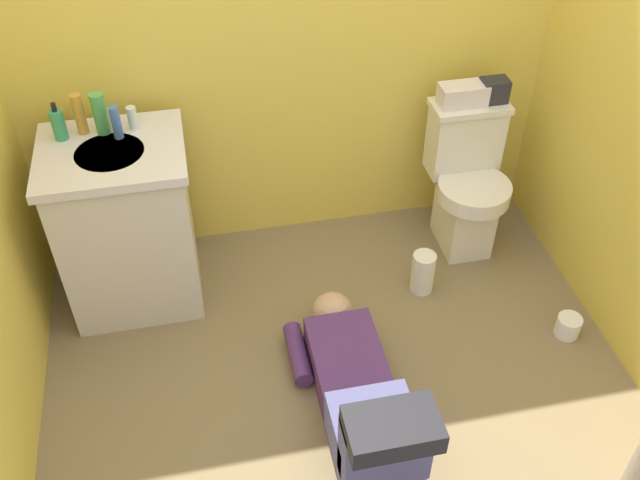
{
  "coord_description": "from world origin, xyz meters",
  "views": [
    {
      "loc": [
        -0.46,
        -1.81,
        2.44
      ],
      "look_at": [
        0.0,
        0.39,
        0.45
      ],
      "focal_mm": 39.7,
      "sensor_mm": 36.0,
      "label": 1
    }
  ],
  "objects_px": {
    "toiletry_bag": "(494,90)",
    "bottle_amber": "(79,114)",
    "vanity_cabinet": "(127,225)",
    "toilet_paper_roll": "(568,326)",
    "tissue_box": "(463,95)",
    "bottle_green": "(100,114)",
    "paper_towel_roll": "(423,272)",
    "bottle_blue": "(116,122)",
    "toilet": "(466,181)",
    "soap_dispenser": "(59,124)",
    "faucet": "(107,120)",
    "bottle_clear": "(132,118)",
    "person_plumber": "(360,394)"
  },
  "relations": [
    {
      "from": "toiletry_bag",
      "to": "bottle_amber",
      "type": "distance_m",
      "value": 1.83
    },
    {
      "from": "vanity_cabinet",
      "to": "toilet_paper_roll",
      "type": "xyz_separation_m",
      "value": [
        1.87,
        -0.67,
        -0.37
      ]
    },
    {
      "from": "tissue_box",
      "to": "bottle_green",
      "type": "bearing_deg",
      "value": -179.33
    },
    {
      "from": "bottle_green",
      "to": "paper_towel_roll",
      "type": "bearing_deg",
      "value": -16.3
    },
    {
      "from": "vanity_cabinet",
      "to": "toiletry_bag",
      "type": "xyz_separation_m",
      "value": [
        1.72,
        0.15,
        0.39
      ]
    },
    {
      "from": "toiletry_bag",
      "to": "bottle_blue",
      "type": "distance_m",
      "value": 1.69
    },
    {
      "from": "toiletry_bag",
      "to": "bottle_green",
      "type": "bearing_deg",
      "value": -179.39
    },
    {
      "from": "bottle_blue",
      "to": "paper_towel_roll",
      "type": "height_order",
      "value": "bottle_blue"
    },
    {
      "from": "bottle_blue",
      "to": "paper_towel_roll",
      "type": "xyz_separation_m",
      "value": [
        1.28,
        -0.34,
        -0.78
      ]
    },
    {
      "from": "vanity_cabinet",
      "to": "toiletry_bag",
      "type": "relative_size",
      "value": 6.61
    },
    {
      "from": "bottle_green",
      "to": "paper_towel_roll",
      "type": "distance_m",
      "value": 1.61
    },
    {
      "from": "toilet",
      "to": "soap_dispenser",
      "type": "distance_m",
      "value": 1.88
    },
    {
      "from": "soap_dispenser",
      "to": "bottle_blue",
      "type": "xyz_separation_m",
      "value": [
        0.23,
        -0.04,
        0.0
      ]
    },
    {
      "from": "soap_dispenser",
      "to": "toiletry_bag",
      "type": "bearing_deg",
      "value": 0.91
    },
    {
      "from": "tissue_box",
      "to": "soap_dispenser",
      "type": "height_order",
      "value": "soap_dispenser"
    },
    {
      "from": "faucet",
      "to": "bottle_blue",
      "type": "relative_size",
      "value": 0.7
    },
    {
      "from": "toiletry_bag",
      "to": "bottle_blue",
      "type": "height_order",
      "value": "bottle_blue"
    },
    {
      "from": "tissue_box",
      "to": "toiletry_bag",
      "type": "bearing_deg",
      "value": 0.0
    },
    {
      "from": "tissue_box",
      "to": "toilet_paper_roll",
      "type": "relative_size",
      "value": 2.0
    },
    {
      "from": "bottle_clear",
      "to": "paper_towel_roll",
      "type": "bearing_deg",
      "value": -18.0
    },
    {
      "from": "paper_towel_roll",
      "to": "toilet_paper_roll",
      "type": "height_order",
      "value": "paper_towel_roll"
    },
    {
      "from": "paper_towel_roll",
      "to": "soap_dispenser",
      "type": "bearing_deg",
      "value": 165.86
    },
    {
      "from": "toilet",
      "to": "bottle_green",
      "type": "relative_size",
      "value": 4.18
    },
    {
      "from": "toiletry_bag",
      "to": "soap_dispenser",
      "type": "relative_size",
      "value": 0.75
    },
    {
      "from": "bottle_green",
      "to": "bottle_blue",
      "type": "distance_m",
      "value": 0.08
    },
    {
      "from": "toiletry_bag",
      "to": "bottle_amber",
      "type": "height_order",
      "value": "bottle_amber"
    },
    {
      "from": "person_plumber",
      "to": "soap_dispenser",
      "type": "relative_size",
      "value": 6.42
    },
    {
      "from": "tissue_box",
      "to": "bottle_clear",
      "type": "bearing_deg",
      "value": -179.4
    },
    {
      "from": "toilet",
      "to": "toilet_paper_roll",
      "type": "bearing_deg",
      "value": -70.61
    },
    {
      "from": "vanity_cabinet",
      "to": "bottle_green",
      "type": "relative_size",
      "value": 4.58
    },
    {
      "from": "vanity_cabinet",
      "to": "bottle_green",
      "type": "distance_m",
      "value": 0.51
    },
    {
      "from": "tissue_box",
      "to": "paper_towel_roll",
      "type": "height_order",
      "value": "tissue_box"
    },
    {
      "from": "toilet",
      "to": "faucet",
      "type": "height_order",
      "value": "faucet"
    },
    {
      "from": "person_plumber",
      "to": "faucet",
      "type": "bearing_deg",
      "value": 128.29
    },
    {
      "from": "bottle_blue",
      "to": "bottle_clear",
      "type": "distance_m",
      "value": 0.09
    },
    {
      "from": "bottle_blue",
      "to": "bottle_amber",
      "type": "bearing_deg",
      "value": 155.58
    },
    {
      "from": "bottle_green",
      "to": "bottle_blue",
      "type": "xyz_separation_m",
      "value": [
        0.06,
        -0.05,
        -0.02
      ]
    },
    {
      "from": "toilet_paper_roll",
      "to": "bottle_clear",
      "type": "bearing_deg",
      "value": 155.63
    },
    {
      "from": "person_plumber",
      "to": "toiletry_bag",
      "type": "relative_size",
      "value": 8.59
    },
    {
      "from": "bottle_green",
      "to": "bottle_amber",
      "type": "bearing_deg",
      "value": 170.42
    },
    {
      "from": "faucet",
      "to": "person_plumber",
      "type": "relative_size",
      "value": 0.09
    },
    {
      "from": "toilet",
      "to": "toilet_paper_roll",
      "type": "relative_size",
      "value": 6.82
    },
    {
      "from": "bottle_amber",
      "to": "bottle_clear",
      "type": "relative_size",
      "value": 1.74
    },
    {
      "from": "paper_towel_roll",
      "to": "bottle_blue",
      "type": "bearing_deg",
      "value": 165.09
    },
    {
      "from": "soap_dispenser",
      "to": "toilet_paper_roll",
      "type": "bearing_deg",
      "value": -20.88
    },
    {
      "from": "vanity_cabinet",
      "to": "toilet_paper_roll",
      "type": "distance_m",
      "value": 2.02
    },
    {
      "from": "vanity_cabinet",
      "to": "toiletry_bag",
      "type": "height_order",
      "value": "toiletry_bag"
    },
    {
      "from": "vanity_cabinet",
      "to": "bottle_blue",
      "type": "height_order",
      "value": "bottle_blue"
    },
    {
      "from": "toilet",
      "to": "toilet_paper_roll",
      "type": "xyz_separation_m",
      "value": [
        0.26,
        -0.73,
        -0.32
      ]
    },
    {
      "from": "toilet",
      "to": "toilet_paper_roll",
      "type": "distance_m",
      "value": 0.83
    }
  ]
}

